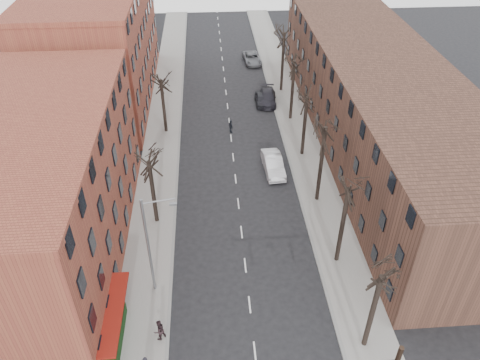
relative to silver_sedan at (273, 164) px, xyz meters
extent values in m
cube|color=gray|center=(-12.00, 9.89, -0.78)|extent=(4.00, 90.00, 0.15)
cube|color=gray|center=(4.00, 9.89, -0.78)|extent=(4.00, 90.00, 0.15)
cube|color=brown|center=(-20.00, -10.11, 5.14)|extent=(12.00, 26.00, 12.00)
cube|color=brown|center=(-20.00, 18.89, 6.14)|extent=(12.00, 28.00, 14.00)
cube|color=#4F3024|center=(12.00, 4.89, 4.14)|extent=(12.00, 50.00, 10.00)
cube|color=maroon|center=(-13.40, -19.11, -0.86)|extent=(1.20, 7.00, 0.15)
cube|color=#143312|center=(-13.50, -20.11, -0.21)|extent=(0.80, 6.00, 1.00)
cylinder|color=slate|center=(-11.20, -15.11, 3.64)|extent=(0.20, 0.20, 9.00)
cylinder|color=slate|center=(-10.10, -15.11, 7.94)|extent=(2.39, 0.12, 0.46)
cube|color=slate|center=(-9.10, -15.11, 7.64)|extent=(0.50, 0.22, 0.14)
imported|color=silver|center=(0.00, 0.00, 0.00)|extent=(2.13, 5.30, 1.71)
imported|color=black|center=(0.48, 15.10, -0.16)|extent=(1.66, 4.08, 1.39)
imported|color=black|center=(1.30, 15.44, -0.09)|extent=(2.59, 5.44, 1.53)
imported|color=#5B5E63|center=(0.51, 28.84, -0.13)|extent=(2.88, 5.41, 1.45)
imported|color=black|center=(-10.51, -19.62, 0.18)|extent=(1.09, 1.06, 1.76)
imported|color=black|center=(-3.95, 8.19, -0.04)|extent=(0.72, 1.03, 1.62)
camera|label=1|loc=(-6.39, -39.64, 27.70)|focal=35.00mm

